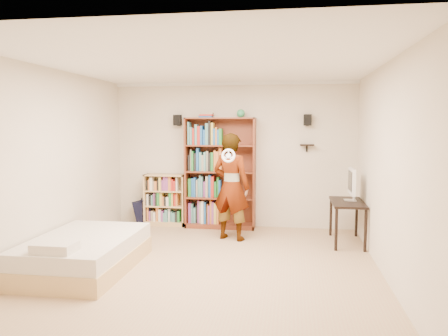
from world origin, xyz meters
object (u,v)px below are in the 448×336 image
at_px(low_bookshelf, 165,200).
at_px(person, 231,187).
at_px(tall_bookshelf, 220,173).
at_px(daybed, 84,249).
at_px(computer_desk, 347,222).

xyz_separation_m(low_bookshelf, person, (1.39, -0.85, 0.40)).
distance_m(tall_bookshelf, daybed, 3.07).
distance_m(low_bookshelf, person, 1.68).
xyz_separation_m(tall_bookshelf, daybed, (-1.40, -2.63, -0.74)).
distance_m(daybed, person, 2.57).
bearing_deg(person, low_bookshelf, -12.56).
xyz_separation_m(low_bookshelf, computer_desk, (3.28, -0.80, -0.14)).
relative_size(tall_bookshelf, person, 1.15).
bearing_deg(computer_desk, person, -178.42).
height_order(low_bookshelf, daybed, low_bookshelf).
xyz_separation_m(computer_desk, daybed, (-3.60, -1.87, -0.06)).
bearing_deg(low_bookshelf, daybed, -96.82).
relative_size(computer_desk, person, 0.57).
relative_size(tall_bookshelf, low_bookshelf, 2.09).
relative_size(low_bookshelf, daybed, 0.52).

